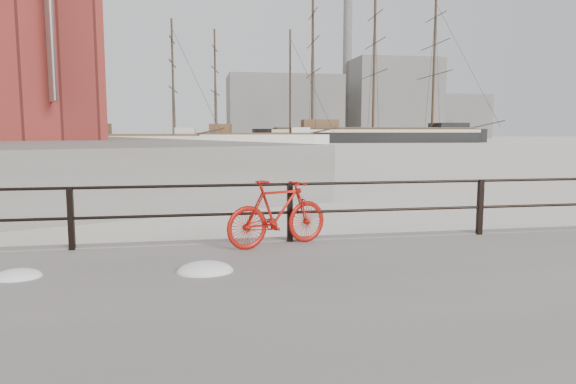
{
  "coord_description": "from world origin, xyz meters",
  "views": [
    {
      "loc": [
        -5.03,
        -8.57,
        2.21
      ],
      "look_at": [
        -3.24,
        1.5,
        1.0
      ],
      "focal_mm": 32.0,
      "sensor_mm": 36.0,
      "label": 1
    }
  ],
  "objects_px": {
    "bicycle": "(278,213)",
    "schooner_mid": "(253,144)",
    "barque_black": "(373,143)",
    "schooner_left": "(135,147)"
  },
  "relations": [
    {
      "from": "barque_black",
      "to": "schooner_mid",
      "type": "distance_m",
      "value": 27.38
    },
    {
      "from": "barque_black",
      "to": "bicycle",
      "type": "bearing_deg",
      "value": -106.7
    },
    {
      "from": "bicycle",
      "to": "barque_black",
      "type": "distance_m",
      "value": 96.44
    },
    {
      "from": "bicycle",
      "to": "schooner_mid",
      "type": "distance_m",
      "value": 80.15
    },
    {
      "from": "schooner_mid",
      "to": "schooner_left",
      "type": "bearing_deg",
      "value": -143.8
    },
    {
      "from": "bicycle",
      "to": "barque_black",
      "type": "height_order",
      "value": "barque_black"
    },
    {
      "from": "bicycle",
      "to": "barque_black",
      "type": "bearing_deg",
      "value": 48.94
    },
    {
      "from": "schooner_left",
      "to": "schooner_mid",
      "type": "bearing_deg",
      "value": 30.57
    },
    {
      "from": "barque_black",
      "to": "schooner_left",
      "type": "distance_m",
      "value": 48.21
    },
    {
      "from": "schooner_mid",
      "to": "schooner_left",
      "type": "xyz_separation_m",
      "value": [
        -18.54,
        -9.57,
        0.0
      ]
    }
  ]
}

